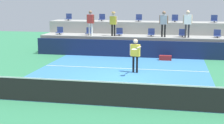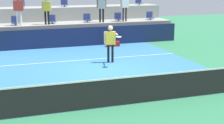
# 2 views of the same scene
# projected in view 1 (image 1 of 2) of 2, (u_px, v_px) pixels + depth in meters

# --- Properties ---
(ground_plane) EXTENTS (40.00, 40.00, 0.00)m
(ground_plane) POSITION_uv_depth(u_px,v_px,m) (116.00, 79.00, 15.66)
(ground_plane) COLOR #2D754C
(court_inner_paint) EXTENTS (9.00, 10.00, 0.01)m
(court_inner_paint) POSITION_uv_depth(u_px,v_px,m) (119.00, 74.00, 16.62)
(court_inner_paint) COLOR teal
(court_inner_paint) RESTS_ON ground_plane
(court_service_line) EXTENTS (9.00, 0.06, 0.00)m
(court_service_line) POSITION_uv_depth(u_px,v_px,m) (124.00, 68.00, 17.97)
(court_service_line) COLOR white
(court_service_line) RESTS_ON ground_plane
(tennis_net) EXTENTS (10.48, 0.08, 1.07)m
(tennis_net) POSITION_uv_depth(u_px,v_px,m) (96.00, 92.00, 11.71)
(tennis_net) COLOR black
(tennis_net) RESTS_ON ground_plane
(sponsor_backboard) EXTENTS (13.00, 0.16, 1.10)m
(sponsor_backboard) POSITION_uv_depth(u_px,v_px,m) (132.00, 49.00, 21.33)
(sponsor_backboard) COLOR #141E42
(sponsor_backboard) RESTS_ON ground_plane
(seating_tier_lower) EXTENTS (13.00, 1.80, 1.25)m
(seating_tier_lower) POSITION_uv_depth(u_px,v_px,m) (135.00, 45.00, 22.57)
(seating_tier_lower) COLOR gray
(seating_tier_lower) RESTS_ON ground_plane
(seating_tier_upper) EXTENTS (13.00, 1.80, 2.10)m
(seating_tier_upper) POSITION_uv_depth(u_px,v_px,m) (138.00, 36.00, 24.22)
(seating_tier_upper) COLOR gray
(seating_tier_upper) RESTS_ON ground_plane
(stadium_chair_lower_far_left) EXTENTS (0.44, 0.40, 0.52)m
(stadium_chair_lower_far_left) POSITION_uv_depth(u_px,v_px,m) (60.00, 31.00, 23.35)
(stadium_chair_lower_far_left) COLOR #2D2D33
(stadium_chair_lower_far_left) RESTS_ON seating_tier_lower
(stadium_chair_lower_left) EXTENTS (0.44, 0.40, 0.52)m
(stadium_chair_lower_left) POSITION_uv_depth(u_px,v_px,m) (89.00, 32.00, 22.94)
(stadium_chair_lower_left) COLOR #2D2D33
(stadium_chair_lower_left) RESTS_ON seating_tier_lower
(stadium_chair_lower_mid_left) EXTENTS (0.44, 0.40, 0.52)m
(stadium_chair_lower_mid_left) POSITION_uv_depth(u_px,v_px,m) (119.00, 32.00, 22.55)
(stadium_chair_lower_mid_left) COLOR #2D2D33
(stadium_chair_lower_mid_left) RESTS_ON seating_tier_lower
(stadium_chair_lower_mid_right) EXTENTS (0.44, 0.40, 0.52)m
(stadium_chair_lower_mid_right) POSITION_uv_depth(u_px,v_px,m) (151.00, 33.00, 22.14)
(stadium_chair_lower_mid_right) COLOR #2D2D33
(stadium_chair_lower_mid_right) RESTS_ON seating_tier_lower
(stadium_chair_lower_right) EXTENTS (0.44, 0.40, 0.52)m
(stadium_chair_lower_right) POSITION_uv_depth(u_px,v_px,m) (182.00, 34.00, 21.76)
(stadium_chair_lower_right) COLOR #2D2D33
(stadium_chair_lower_right) RESTS_ON seating_tier_lower
(stadium_chair_lower_far_right) EXTENTS (0.44, 0.40, 0.52)m
(stadium_chair_lower_far_right) POSITION_uv_depth(u_px,v_px,m) (217.00, 34.00, 21.34)
(stadium_chair_lower_far_right) COLOR #2D2D33
(stadium_chair_lower_far_right) RESTS_ON seating_tier_lower
(stadium_chair_upper_far_left) EXTENTS (0.44, 0.40, 0.52)m
(stadium_chair_upper_far_left) POSITION_uv_depth(u_px,v_px,m) (69.00, 18.00, 24.90)
(stadium_chair_upper_far_left) COLOR #2D2D33
(stadium_chair_upper_far_left) RESTS_ON seating_tier_upper
(stadium_chair_upper_left) EXTENTS (0.44, 0.40, 0.52)m
(stadium_chair_upper_left) POSITION_uv_depth(u_px,v_px,m) (102.00, 18.00, 24.42)
(stadium_chair_upper_left) COLOR #2D2D33
(stadium_chair_upper_left) RESTS_ON seating_tier_upper
(stadium_chair_upper_center) EXTENTS (0.44, 0.40, 0.52)m
(stadium_chair_upper_center) POSITION_uv_depth(u_px,v_px,m) (139.00, 18.00, 23.91)
(stadium_chair_upper_center) COLOR #2D2D33
(stadium_chair_upper_center) RESTS_ON seating_tier_upper
(stadium_chair_upper_right) EXTENTS (0.44, 0.40, 0.52)m
(stadium_chair_upper_right) POSITION_uv_depth(u_px,v_px,m) (175.00, 19.00, 23.43)
(stadium_chair_upper_right) COLOR #2D2D33
(stadium_chair_upper_right) RESTS_ON seating_tier_upper
(stadium_chair_upper_far_right) EXTENTS (0.44, 0.40, 0.52)m
(stadium_chair_upper_far_right) POSITION_uv_depth(u_px,v_px,m) (214.00, 19.00, 22.92)
(stadium_chair_upper_far_right) COLOR #2D2D33
(stadium_chair_upper_far_right) RESTS_ON seating_tier_upper
(tennis_player) EXTENTS (0.60, 1.29, 1.75)m
(tennis_player) POSITION_uv_depth(u_px,v_px,m) (135.00, 52.00, 16.75)
(tennis_player) COLOR black
(tennis_player) RESTS_ON ground_plane
(spectator_leaning_on_rail) EXTENTS (0.59, 0.29, 1.70)m
(spectator_leaning_on_rail) POSITION_uv_depth(u_px,v_px,m) (91.00, 20.00, 22.38)
(spectator_leaning_on_rail) COLOR white
(spectator_leaning_on_rail) RESTS_ON seating_tier_lower
(spectator_with_hat) EXTENTS (0.56, 0.45, 1.64)m
(spectator_with_hat) POSITION_uv_depth(u_px,v_px,m) (113.00, 21.00, 22.09)
(spectator_with_hat) COLOR black
(spectator_with_hat) RESTS_ON seating_tier_lower
(spectator_in_white) EXTENTS (0.60, 0.26, 1.70)m
(spectator_in_white) POSITION_uv_depth(u_px,v_px,m) (164.00, 21.00, 21.46)
(spectator_in_white) COLOR black
(spectator_in_white) RESTS_ON seating_tier_lower
(spectator_in_grey) EXTENTS (0.61, 0.26, 1.75)m
(spectator_in_grey) POSITION_uv_depth(u_px,v_px,m) (188.00, 21.00, 21.17)
(spectator_in_grey) COLOR #2D2D33
(spectator_in_grey) RESTS_ON seating_tier_lower
(tennis_ball) EXTENTS (0.07, 0.07, 0.07)m
(tennis_ball) POSITION_uv_depth(u_px,v_px,m) (184.00, 87.00, 11.88)
(tennis_ball) COLOR #CCE033
(equipment_bag) EXTENTS (0.76, 0.28, 0.30)m
(equipment_bag) POSITION_uv_depth(u_px,v_px,m) (165.00, 58.00, 20.32)
(equipment_bag) COLOR maroon
(equipment_bag) RESTS_ON ground_plane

